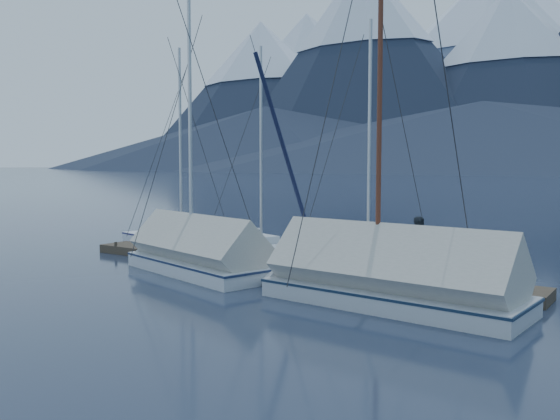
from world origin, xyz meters
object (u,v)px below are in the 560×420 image
(sailboat_open_left, at_px, (188,244))
(person, at_px, (420,247))
(sailboat_open_mid, at_px, (268,252))
(sailboat_covered_far, at_px, (190,257))
(sailboat_covered_near, at_px, (372,283))
(sailboat_open_right, at_px, (379,264))

(sailboat_open_left, height_order, person, sailboat_open_left)
(sailboat_open_mid, bearing_deg, sailboat_open_left, -177.12)
(sailboat_open_mid, xyz_separation_m, sailboat_covered_far, (-0.33, -4.38, 0.34))
(sailboat_open_left, height_order, sailboat_covered_near, sailboat_covered_near)
(sailboat_open_mid, relative_size, sailboat_covered_near, 0.89)
(sailboat_covered_near, height_order, sailboat_covered_far, sailboat_covered_near)
(sailboat_open_left, bearing_deg, sailboat_open_mid, 2.88)
(person, bearing_deg, sailboat_covered_far, 117.67)
(sailboat_open_left, height_order, sailboat_open_right, sailboat_open_right)
(sailboat_open_left, height_order, sailboat_open_mid, sailboat_open_left)
(sailboat_open_mid, distance_m, sailboat_covered_far, 4.40)
(sailboat_covered_far, relative_size, person, 5.52)
(sailboat_covered_near, relative_size, person, 5.68)
(sailboat_open_left, relative_size, sailboat_open_mid, 1.04)
(sailboat_covered_near, height_order, person, sailboat_covered_near)
(sailboat_open_right, height_order, sailboat_covered_near, sailboat_covered_near)
(sailboat_open_left, distance_m, sailboat_covered_near, 12.47)
(sailboat_open_mid, bearing_deg, sailboat_covered_near, -35.21)
(sailboat_open_left, bearing_deg, person, -11.08)
(sailboat_covered_near, bearing_deg, person, 80.48)
(sailboat_open_right, relative_size, person, 5.26)
(sailboat_open_mid, xyz_separation_m, sailboat_open_right, (5.11, -0.14, 0.01))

